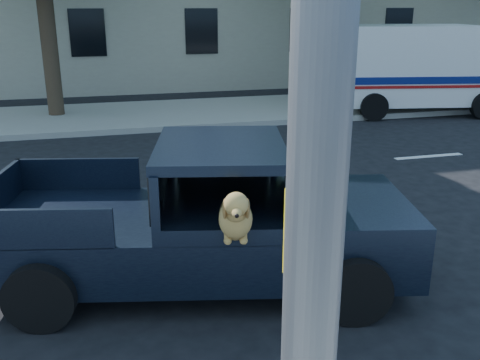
{
  "coord_description": "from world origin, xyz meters",
  "views": [
    {
      "loc": [
        -2.8,
        -6.31,
        3.13
      ],
      "look_at": [
        -1.42,
        -1.11,
        1.36
      ],
      "focal_mm": 40.0,
      "sensor_mm": 36.0,
      "label": 1
    }
  ],
  "objects": [
    {
      "name": "ground",
      "position": [
        0.0,
        0.0,
        0.0
      ],
      "size": [
        120.0,
        120.0,
        0.0
      ],
      "primitive_type": "plane",
      "color": "black",
      "rests_on": "ground"
    },
    {
      "name": "far_sidewalk",
      "position": [
        0.0,
        9.2,
        0.07
      ],
      "size": [
        60.0,
        4.0,
        0.15
      ],
      "primitive_type": "cube",
      "color": "gray",
      "rests_on": "ground"
    },
    {
      "name": "lane_stripes",
      "position": [
        2.0,
        3.4,
        0.01
      ],
      "size": [
        21.6,
        0.14,
        0.01
      ],
      "primitive_type": null,
      "color": "silver",
      "rests_on": "ground"
    },
    {
      "name": "pickup_truck",
      "position": [
        -1.85,
        -0.72,
        0.57
      ],
      "size": [
        5.0,
        2.89,
        1.69
      ],
      "rotation": [
        0.0,
        0.0,
        -0.22
      ],
      "color": "black",
      "rests_on": "ground"
    },
    {
      "name": "mail_truck",
      "position": [
        6.38,
        7.88,
        1.12
      ],
      "size": [
        4.99,
        3.1,
        2.56
      ],
      "rotation": [
        0.0,
        0.0,
        -0.18
      ],
      "color": "silver",
      "rests_on": "ground"
    }
  ]
}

